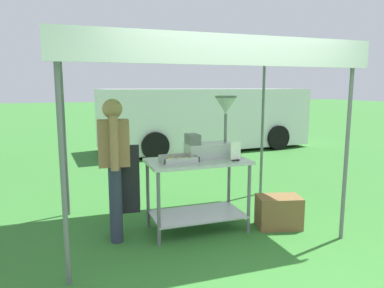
{
  "coord_description": "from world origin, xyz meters",
  "views": [
    {
      "loc": [
        -1.56,
        -2.65,
        1.73
      ],
      "look_at": [
        -0.15,
        1.45,
        1.04
      ],
      "focal_mm": 33.2,
      "sensor_mm": 36.0,
      "label": 1
    }
  ],
  "objects": [
    {
      "name": "supply_crate",
      "position": [
        0.84,
        0.99,
        0.2
      ],
      "size": [
        0.59,
        0.45,
        0.4
      ],
      "color": "brown",
      "rests_on": "ground"
    },
    {
      "name": "stall_canopy",
      "position": [
        -0.15,
        1.34,
        2.13
      ],
      "size": [
        3.19,
        2.05,
        2.21
      ],
      "color": "slate",
      "rests_on": "ground"
    },
    {
      "name": "donut_cart",
      "position": [
        -0.15,
        1.25,
        0.62
      ],
      "size": [
        1.2,
        0.66,
        0.88
      ],
      "color": "#B7B7BC",
      "rests_on": "ground"
    },
    {
      "name": "donut_tray",
      "position": [
        -0.38,
        1.21,
        0.9
      ],
      "size": [
        0.41,
        0.28,
        0.07
      ],
      "color": "#B7B7BC",
      "rests_on": "donut_cart"
    },
    {
      "name": "van_white",
      "position": [
        2.04,
        6.68,
        0.88
      ],
      "size": [
        5.92,
        2.43,
        1.69
      ],
      "color": "white",
      "rests_on": "ground"
    },
    {
      "name": "donut_fryer",
      "position": [
        0.09,
        1.33,
        1.15
      ],
      "size": [
        0.63,
        0.28,
        0.75
      ],
      "color": "#B7B7BC",
      "rests_on": "donut_cart"
    },
    {
      "name": "menu_sign",
      "position": [
        0.26,
        1.06,
        0.97
      ],
      "size": [
        0.13,
        0.05,
        0.23
      ],
      "color": "black",
      "rests_on": "donut_cart"
    },
    {
      "name": "ground_plane",
      "position": [
        0.0,
        6.0,
        0.0
      ],
      "size": [
        70.0,
        70.0,
        0.0
      ],
      "primitive_type": "plane",
      "color": "#33702D"
    },
    {
      "name": "vendor",
      "position": [
        -1.11,
        1.33,
        0.9
      ],
      "size": [
        0.46,
        0.54,
        1.61
      ],
      "color": "#2D3347",
      "rests_on": "ground"
    }
  ]
}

